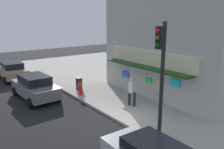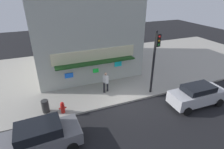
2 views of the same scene
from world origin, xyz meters
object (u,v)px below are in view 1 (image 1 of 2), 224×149
(fire_hydrant, at_px, (80,89))
(pedestrian, at_px, (132,90))
(parked_car_grey, at_px, (35,87))
(trash_can, at_px, (79,84))
(traffic_light, at_px, (161,65))
(parked_car_tan, at_px, (13,70))

(fire_hydrant, height_order, pedestrian, pedestrian)
(parked_car_grey, bearing_deg, trash_can, 82.19)
(parked_car_grey, bearing_deg, pedestrian, 38.01)
(traffic_light, relative_size, fire_hydrant, 6.08)
(pedestrian, bearing_deg, traffic_light, -23.30)
(traffic_light, bearing_deg, pedestrian, 156.70)
(pedestrian, height_order, parked_car_grey, pedestrian)
(trash_can, xyz_separation_m, parked_car_tan, (-6.92, -3.03, 0.19))
(parked_car_grey, bearing_deg, fire_hydrant, 59.97)
(fire_hydrant, distance_m, trash_can, 1.23)
(pedestrian, bearing_deg, trash_can, -168.79)
(fire_hydrant, relative_size, parked_car_grey, 0.19)
(traffic_light, bearing_deg, fire_hydrant, 179.82)
(fire_hydrant, height_order, trash_can, trash_can)
(pedestrian, relative_size, parked_car_grey, 0.41)
(traffic_light, height_order, trash_can, traffic_light)
(traffic_light, xyz_separation_m, pedestrian, (-3.51, 1.51, -2.34))
(fire_hydrant, relative_size, trash_can, 0.92)
(fire_hydrant, xyz_separation_m, pedestrian, (3.79, 1.49, 0.58))
(traffic_light, relative_size, pedestrian, 2.90)
(trash_can, relative_size, pedestrian, 0.52)
(traffic_light, height_order, parked_car_grey, traffic_light)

